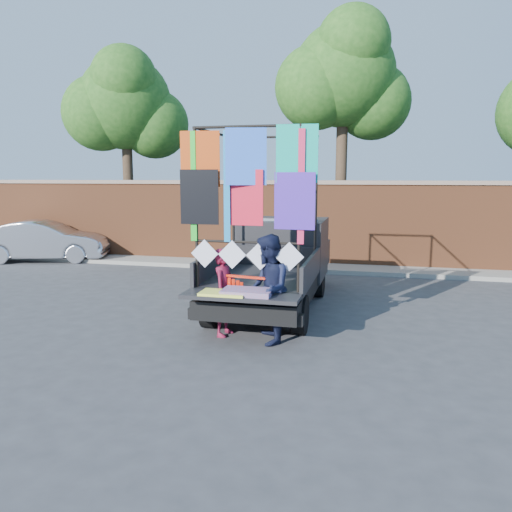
% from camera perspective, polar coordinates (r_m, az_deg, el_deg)
% --- Properties ---
extents(ground, '(90.00, 90.00, 0.00)m').
position_cam_1_polar(ground, '(8.91, -1.08, -8.76)').
color(ground, '#38383A').
rests_on(ground, ground).
extents(brick_wall, '(30.00, 0.45, 2.61)m').
position_cam_1_polar(brick_wall, '(15.42, 5.51, 3.83)').
color(brick_wall, brown).
rests_on(brick_wall, ground).
extents(curb, '(30.00, 1.20, 0.12)m').
position_cam_1_polar(curb, '(14.90, 5.06, -1.26)').
color(curb, gray).
rests_on(curb, ground).
extents(tree_left, '(4.20, 3.30, 7.05)m').
position_cam_1_polar(tree_left, '(18.61, -14.77, 16.17)').
color(tree_left, '#38281C').
rests_on(tree_left, ground).
extents(tree_mid, '(4.20, 3.30, 7.73)m').
position_cam_1_polar(tree_mid, '(16.62, 10.03, 19.24)').
color(tree_mid, '#38281C').
rests_on(tree_mid, ground).
extents(pickup_truck, '(2.23, 5.61, 3.53)m').
position_cam_1_polar(pickup_truck, '(10.93, 2.57, -0.62)').
color(pickup_truck, black).
rests_on(pickup_truck, ground).
extents(sedan, '(4.20, 2.49, 1.31)m').
position_cam_1_polar(sedan, '(17.59, -22.98, 1.59)').
color(sedan, '#B9BAC1').
rests_on(sedan, ground).
extents(woman, '(0.42, 0.59, 1.52)m').
position_cam_1_polar(woman, '(8.61, -3.62, -4.17)').
color(woman, maroon).
rests_on(woman, ground).
extents(man, '(0.90, 1.03, 1.81)m').
position_cam_1_polar(man, '(8.17, 1.36, -3.83)').
color(man, '#151B36').
rests_on(man, ground).
extents(streamer_bundle, '(0.90, 0.18, 0.62)m').
position_cam_1_polar(streamer_bundle, '(8.38, -1.87, -3.61)').
color(streamer_bundle, red).
rests_on(streamer_bundle, ground).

